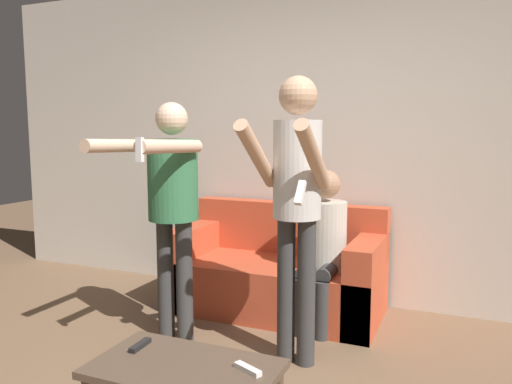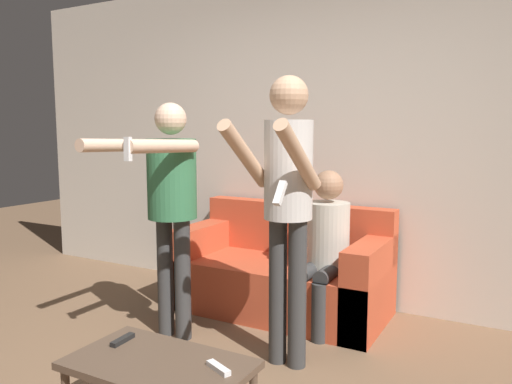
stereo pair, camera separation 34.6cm
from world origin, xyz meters
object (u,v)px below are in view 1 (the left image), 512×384
at_px(person_standing_right, 296,190).
at_px(coffee_table, 184,373).
at_px(couch, 277,274).
at_px(person_standing_left, 171,193).
at_px(remote_far, 140,345).
at_px(remote_near, 248,369).
at_px(person_seated, 323,241).

height_order(person_standing_right, coffee_table, person_standing_right).
bearing_deg(couch, coffee_table, -83.84).
distance_m(person_standing_left, coffee_table, 1.28).
xyz_separation_m(couch, remote_far, (-0.12, -1.64, 0.07)).
distance_m(remote_near, remote_far, 0.60).
height_order(couch, person_seated, person_seated).
xyz_separation_m(person_seated, coffee_table, (-0.22, -1.56, -0.31)).
relative_size(coffee_table, remote_near, 5.68).
relative_size(person_standing_right, person_seated, 1.52).
xyz_separation_m(person_standing_right, remote_far, (-0.54, -0.80, -0.71)).
distance_m(person_seated, remote_far, 1.60).
distance_m(couch, coffee_table, 1.73).
bearing_deg(couch, remote_near, -73.84).
height_order(couch, person_standing_right, person_standing_right).
bearing_deg(remote_near, person_standing_right, 93.67).
bearing_deg(person_standing_left, couch, 63.11).
relative_size(person_standing_left, remote_far, 10.55).
distance_m(couch, person_standing_right, 1.22).
xyz_separation_m(person_standing_right, remote_near, (0.05, -0.82, -0.71)).
xyz_separation_m(person_seated, remote_far, (-0.53, -1.48, -0.27)).
relative_size(couch, person_standing_right, 0.94).
bearing_deg(person_standing_right, person_standing_left, -179.54).
height_order(person_seated, remote_near, person_seated).
xyz_separation_m(person_standing_right, person_seated, (-0.02, 0.68, -0.45)).
bearing_deg(remote_near, coffee_table, -168.68).
height_order(person_standing_left, coffee_table, person_standing_left).
relative_size(person_seated, coffee_table, 1.31).
xyz_separation_m(person_standing_left, person_standing_right, (0.86, 0.01, 0.06)).
distance_m(person_seated, coffee_table, 1.61).
bearing_deg(couch, person_seated, -20.85).
bearing_deg(person_standing_right, person_seated, 91.50).
height_order(person_standing_right, remote_near, person_standing_right).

